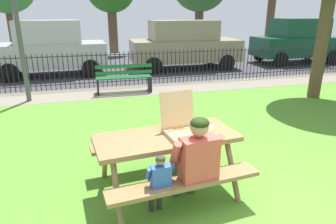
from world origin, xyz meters
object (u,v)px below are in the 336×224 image
Objects in this scene: parked_car_center at (185,44)px; park_bench_center at (124,79)px; parked_car_left at (50,48)px; child_at_table at (159,179)px; adult_at_table at (195,159)px; picnic_table_foreground at (167,148)px; parked_car_right at (297,41)px; pizza_box_open at (182,126)px; pizza_slice_on_table at (206,125)px; lamp_post_walkway at (14,0)px.

park_bench_center is at bearing -132.13° from parked_car_center.
child_at_table is at bearing -78.18° from parked_car_left.
parked_car_center is (2.85, 8.88, 0.35)m from adult_at_table.
picnic_table_foreground is 8.94m from parked_car_center.
park_bench_center is 8.99m from parked_car_right.
pizza_box_open reaches higher than adult_at_table.
adult_at_table is (0.21, -0.48, 0.06)m from picnic_table_foreground.
park_bench_center reaches higher than pizza_slice_on_table.
lamp_post_walkway reaches higher than adult_at_table.
child_at_table is 0.21× the size of parked_car_left.
pizza_box_open is 0.13× the size of parked_car_center.
pizza_slice_on_table is 0.06× the size of parked_car_left.
pizza_box_open is at bearing -156.00° from pizza_slice_on_table.
adult_at_table is 1.45× the size of child_at_table.
child_at_table is 0.18× the size of parked_car_center.
adult_at_table is 0.30× the size of parked_car_left.
lamp_post_walkway is at bearing 122.78° from pizza_slice_on_table.
parked_car_center is at bearing 47.87° from park_bench_center.
lamp_post_walkway is 0.93× the size of parked_car_center.
pizza_slice_on_table is 5.94m from lamp_post_walkway.
child_at_table is 0.20× the size of lamp_post_walkway.
parked_car_center is at bearing 31.87° from lamp_post_walkway.
parked_car_right is (10.60, -0.00, 0.00)m from parked_car_left.
lamp_post_walkway is (-3.07, 4.77, 1.75)m from pizza_slice_on_table.
picnic_table_foreground is 0.53m from adult_at_table.
park_bench_center is at bearing 91.02° from pizza_box_open.
parked_car_left is (-2.32, 8.88, 0.35)m from adult_at_table.
parked_car_right is at bearing -0.00° from parked_car_left.
picnic_table_foreground is 1.62× the size of adult_at_table.
parked_car_left is (-2.11, 8.40, 0.41)m from picnic_table_foreground.
parked_car_left is at bearing 180.00° from parked_car_right.
lamp_post_walkway is (-2.67, 4.95, 1.66)m from pizza_box_open.
pizza_slice_on_table is (0.40, 0.18, -0.09)m from pizza_box_open.
pizza_box_open is 8.84m from parked_car_center.
park_bench_center is at bearing 4.07° from lamp_post_walkway.
pizza_box_open is 0.35× the size of park_bench_center.
parked_car_center is at bearing 69.79° from child_at_table.
child_at_table is 9.55m from parked_car_center.
parked_car_left is (-2.24, 3.24, 0.59)m from park_bench_center.
pizza_slice_on_table is 8.64m from parked_car_left.
pizza_slice_on_table is at bearing 18.10° from picnic_table_foreground.
parked_car_left is at bearing 104.65° from adult_at_table.
parked_car_right is at bearing 21.17° from park_bench_center.
lamp_post_walkway reaches higher than parked_car_center.
lamp_post_walkway reaches higher than park_bench_center.
park_bench_center is 0.39× the size of lamp_post_walkway.
park_bench_center is at bearing 90.85° from adult_at_table.
pizza_box_open is at bearing -134.66° from parked_car_right.
parked_car_center reaches higher than pizza_slice_on_table.
picnic_table_foreground is at bearing -75.87° from parked_car_left.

